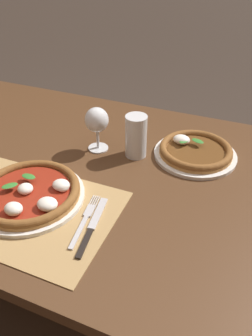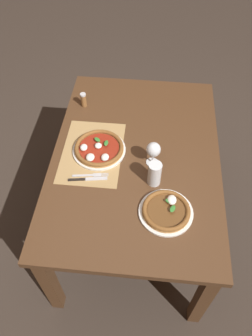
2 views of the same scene
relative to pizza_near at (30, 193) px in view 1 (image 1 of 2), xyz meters
The scene contains 9 objects.
ground_plane 0.79m from the pizza_near, 89.19° to the left, with size 24.00×24.00×0.00m, color #382D26.
dining_table 0.25m from the pizza_near, 89.19° to the left, with size 1.43×0.97×0.74m.
paper_placemat 0.05m from the pizza_near, 76.04° to the right, with size 0.50×0.35×0.00m, color #A88451.
pizza_near is the anchor object (origin of this frame).
pizza_far 0.55m from the pizza_near, 46.55° to the left, with size 0.28×0.28×0.05m.
wine_glass 0.33m from the pizza_near, 79.84° to the left, with size 0.08×0.08×0.16m.
pint_glass 0.38m from the pizza_near, 59.81° to the left, with size 0.07×0.07×0.15m.
fork 0.18m from the pizza_near, ahead, with size 0.05×0.20×0.00m.
knife 0.21m from the pizza_near, ahead, with size 0.05×0.22×0.01m.
Camera 1 is at (0.52, -0.76, 1.36)m, focal length 35.00 mm.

